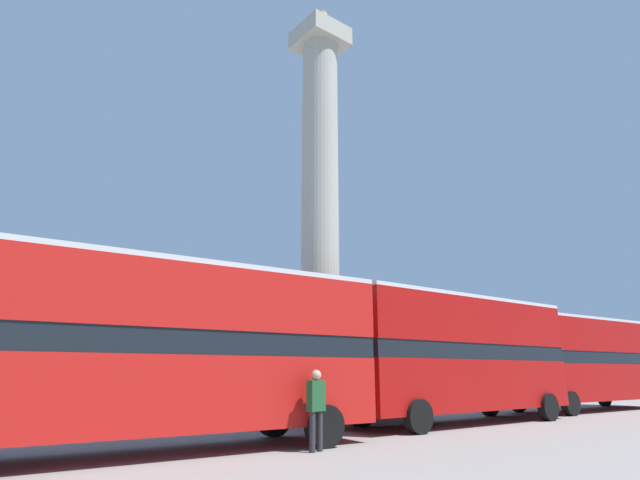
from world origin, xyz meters
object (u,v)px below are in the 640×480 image
(equestrian_statue, at_px, (430,373))
(pedestrian_near_lamp, at_px, (316,404))
(monument_column, at_px, (320,280))
(bus_c, at_px, (456,353))
(bus_a, at_px, (584,359))
(street_lamp, at_px, (261,331))
(bus_b, at_px, (160,346))

(equestrian_statue, xyz_separation_m, pedestrian_near_lamp, (-14.70, -8.89, -0.71))
(monument_column, bearing_deg, pedestrian_near_lamp, -128.54)
(monument_column, height_order, bus_c, monument_column)
(bus_c, distance_m, equestrian_statue, 9.64)
(bus_a, relative_size, pedestrian_near_lamp, 5.94)
(bus_c, height_order, street_lamp, street_lamp)
(bus_a, xyz_separation_m, street_lamp, (-16.94, 2.51, 0.71))
(bus_a, bearing_deg, monument_column, 166.36)
(equestrian_statue, bearing_deg, monument_column, 178.74)
(street_lamp, distance_m, pedestrian_near_lamp, 5.22)
(monument_column, bearing_deg, bus_b, -151.26)
(monument_column, height_order, bus_a, monument_column)
(street_lamp, bearing_deg, equestrian_statue, 17.55)
(equestrian_statue, bearing_deg, bus_b, -174.22)
(monument_column, xyz_separation_m, street_lamp, (-3.90, -1.81, -2.40))
(street_lamp, bearing_deg, bus_a, -8.44)
(street_lamp, bearing_deg, bus_c, -21.36)
(pedestrian_near_lamp, bearing_deg, equestrian_statue, -159.47)
(bus_b, bearing_deg, bus_c, 4.91)
(bus_c, bearing_deg, equestrian_statue, 47.62)
(monument_column, distance_m, bus_b, 9.92)
(bus_a, distance_m, street_lamp, 17.14)
(bus_a, relative_size, equestrian_statue, 1.79)
(bus_a, distance_m, bus_b, 21.30)
(pedestrian_near_lamp, bearing_deg, bus_a, 176.01)
(bus_a, relative_size, bus_b, 0.99)
(pedestrian_near_lamp, bearing_deg, street_lamp, -115.63)
(bus_c, relative_size, pedestrian_near_lamp, 5.58)
(bus_a, xyz_separation_m, bus_b, (-21.30, -0.20, -0.02))
(bus_b, distance_m, street_lamp, 5.18)
(equestrian_statue, bearing_deg, pedestrian_near_lamp, -164.41)
(bus_b, xyz_separation_m, street_lamp, (4.35, 2.71, 0.73))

